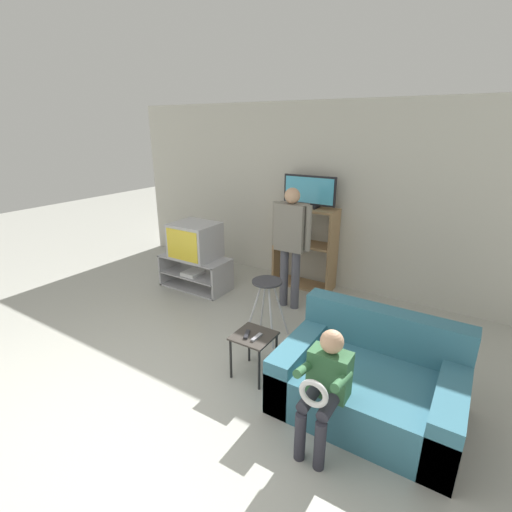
{
  "coord_description": "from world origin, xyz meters",
  "views": [
    {
      "loc": [
        2.18,
        -1.28,
        2.28
      ],
      "look_at": [
        0.1,
        2.01,
        0.9
      ],
      "focal_mm": 26.0,
      "sensor_mm": 36.0,
      "label": 1
    }
  ],
  "objects": [
    {
      "name": "ground_plane",
      "position": [
        0.0,
        0.0,
        0.0
      ],
      "size": [
        18.0,
        18.0,
        0.0
      ],
      "primitive_type": "plane",
      "color": "#ADADA3"
    },
    {
      "name": "wall_back",
      "position": [
        0.0,
        3.68,
        1.3
      ],
      "size": [
        6.4,
        0.06,
        2.6
      ],
      "color": "beige",
      "rests_on": "ground_plane"
    },
    {
      "name": "tv_stand",
      "position": [
        -1.27,
        2.51,
        0.23
      ],
      "size": [
        1.03,
        0.49,
        0.47
      ],
      "color": "#A8A8AD",
      "rests_on": "ground_plane"
    },
    {
      "name": "television_main",
      "position": [
        -1.25,
        2.52,
        0.72
      ],
      "size": [
        0.63,
        0.55,
        0.51
      ],
      "color": "#B2B2B7",
      "rests_on": "tv_stand"
    },
    {
      "name": "media_shelf",
      "position": [
        0.04,
        3.43,
        0.61
      ],
      "size": [
        0.89,
        0.36,
        1.19
      ],
      "color": "#9E7A51",
      "rests_on": "ground_plane"
    },
    {
      "name": "television_flat",
      "position": [
        0.07,
        3.45,
        1.4
      ],
      "size": [
        0.77,
        0.2,
        0.44
      ],
      "color": "black",
      "rests_on": "media_shelf"
    },
    {
      "name": "folding_stool",
      "position": [
        0.31,
        1.9,
        0.55
      ],
      "size": [
        0.4,
        0.37,
        0.69
      ],
      "color": "#B7B7BC",
      "rests_on": "ground_plane"
    },
    {
      "name": "snack_table",
      "position": [
        0.56,
        1.25,
        0.36
      ],
      "size": [
        0.36,
        0.36,
        0.43
      ],
      "color": "#38332D",
      "rests_on": "ground_plane"
    },
    {
      "name": "remote_control_black",
      "position": [
        0.51,
        1.21,
        0.44
      ],
      "size": [
        0.09,
        0.15,
        0.02
      ],
      "primitive_type": "cube",
      "rotation": [
        0.0,
        0.0,
        0.39
      ],
      "color": "#232328",
      "rests_on": "snack_table"
    },
    {
      "name": "remote_control_white",
      "position": [
        0.61,
        1.21,
        0.44
      ],
      "size": [
        0.04,
        0.14,
        0.02
      ],
      "primitive_type": "cube",
      "rotation": [
        0.0,
        0.0,
        -0.02
      ],
      "color": "gray",
      "rests_on": "snack_table"
    },
    {
      "name": "couch",
      "position": [
        1.61,
        1.39,
        0.26
      ],
      "size": [
        1.43,
        0.98,
        0.77
      ],
      "color": "teal",
      "rests_on": "ground_plane"
    },
    {
      "name": "person_standing_adult",
      "position": [
        0.18,
        2.7,
        0.95
      ],
      "size": [
        0.53,
        0.2,
        1.57
      ],
      "color": "#4C4C56",
      "rests_on": "ground_plane"
    },
    {
      "name": "person_seated_child",
      "position": [
        1.43,
        0.83,
        0.54
      ],
      "size": [
        0.33,
        0.43,
        0.92
      ],
      "color": "#2D2D38",
      "rests_on": "ground_plane"
    }
  ]
}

